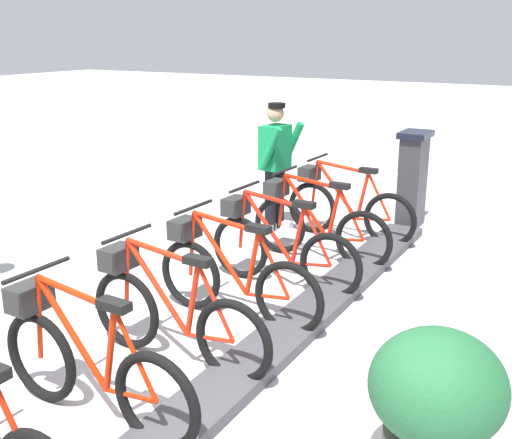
% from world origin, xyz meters
% --- Properties ---
extents(ground_plane, '(60.00, 60.00, 0.00)m').
position_xyz_m(ground_plane, '(0.00, 0.00, 0.00)').
color(ground_plane, silver).
extents(dock_rail_base, '(0.44, 9.77, 0.10)m').
position_xyz_m(dock_rail_base, '(0.00, 0.00, 0.05)').
color(dock_rail_base, '#47474C').
rests_on(dock_rail_base, ground).
extents(payment_kiosk, '(0.36, 0.52, 1.28)m').
position_xyz_m(payment_kiosk, '(0.05, -5.22, 0.67)').
color(payment_kiosk, '#38383D').
rests_on(payment_kiosk, ground).
extents(bike_docked_0, '(1.72, 0.54, 1.02)m').
position_xyz_m(bike_docked_0, '(0.62, -4.29, 0.43)').
color(bike_docked_0, black).
rests_on(bike_docked_0, ground).
extents(bike_docked_1, '(1.72, 0.54, 1.02)m').
position_xyz_m(bike_docked_1, '(0.62, -3.39, 0.43)').
color(bike_docked_1, black).
rests_on(bike_docked_1, ground).
extents(bike_docked_2, '(1.72, 0.54, 1.02)m').
position_xyz_m(bike_docked_2, '(0.62, -2.49, 0.43)').
color(bike_docked_2, black).
rests_on(bike_docked_2, ground).
extents(bike_docked_3, '(1.72, 0.54, 1.02)m').
position_xyz_m(bike_docked_3, '(0.62, -1.60, 0.43)').
color(bike_docked_3, black).
rests_on(bike_docked_3, ground).
extents(bike_docked_4, '(1.72, 0.54, 1.02)m').
position_xyz_m(bike_docked_4, '(0.62, -0.70, 0.43)').
color(bike_docked_4, black).
rests_on(bike_docked_4, ground).
extents(bike_docked_5, '(1.72, 0.54, 1.02)m').
position_xyz_m(bike_docked_5, '(0.62, 0.20, 0.43)').
color(bike_docked_5, black).
rests_on(bike_docked_5, ground).
extents(worker_near_rack, '(0.50, 0.65, 1.66)m').
position_xyz_m(worker_near_rack, '(1.55, -4.18, 0.91)').
color(worker_near_rack, white).
rests_on(worker_near_rack, ground).
extents(planter_bush, '(0.76, 0.76, 0.97)m').
position_xyz_m(planter_bush, '(-1.54, -0.29, 0.54)').
color(planter_bush, '#59544C').
rests_on(planter_bush, ground).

